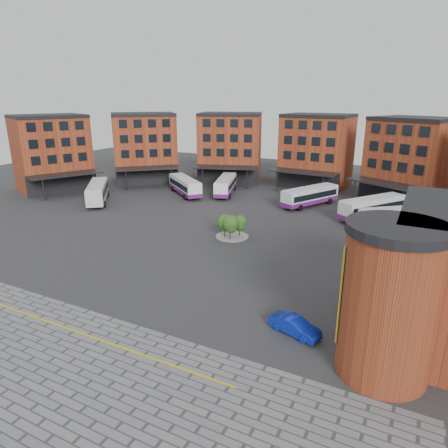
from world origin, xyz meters
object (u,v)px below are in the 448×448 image
at_px(bus_d, 310,196).
at_px(bus_f, 399,218).
at_px(bus_b, 185,186).
at_px(blue_car, 295,326).
at_px(bus_a, 97,191).
at_px(bus_e, 373,207).
at_px(tree_island, 231,224).
at_px(bus_c, 226,185).

relative_size(bus_d, bus_f, 1.09).
bearing_deg(bus_f, bus_b, -135.52).
bearing_deg(bus_b, blue_car, -98.54).
relative_size(bus_a, bus_e, 0.97).
distance_m(bus_b, blue_car, 48.58).
bearing_deg(bus_d, tree_island, -76.40).
height_order(bus_a, bus_e, bus_a).
distance_m(bus_d, bus_f, 16.27).
height_order(bus_b, blue_car, bus_b).
bearing_deg(bus_d, bus_f, 0.69).
xyz_separation_m(tree_island, bus_b, (-18.55, 17.87, -0.11)).
bearing_deg(tree_island, bus_f, 34.98).
distance_m(tree_island, bus_b, 25.76).
distance_m(bus_a, bus_f, 49.31).
distance_m(tree_island, blue_car, 22.93).
distance_m(bus_e, bus_f, 5.67).
relative_size(bus_c, blue_car, 2.78).
relative_size(tree_island, bus_c, 0.37).
height_order(tree_island, bus_c, tree_island).
relative_size(bus_a, bus_b, 1.04).
bearing_deg(blue_car, bus_f, 7.81).
xyz_separation_m(bus_a, blue_car, (43.66, -23.98, -1.32)).
relative_size(bus_e, bus_f, 1.09).
bearing_deg(blue_car, bus_e, 15.24).
distance_m(bus_a, bus_e, 46.19).
xyz_separation_m(bus_e, bus_f, (4.00, -4.02, -0.09)).
distance_m(tree_island, bus_c, 24.87).
distance_m(bus_d, bus_e, 11.06).
bearing_deg(bus_f, bus_d, -155.17).
relative_size(bus_d, blue_car, 2.70).
height_order(tree_island, bus_a, bus_a).
relative_size(bus_d, bus_e, 1.00).
bearing_deg(bus_c, bus_d, -21.64).
bearing_deg(bus_c, tree_island, -79.36).
bearing_deg(bus_f, bus_e, -174.24).
height_order(bus_b, bus_e, bus_e).
height_order(bus_d, blue_car, bus_d).
xyz_separation_m(bus_a, bus_c, (17.41, 15.70, -0.26)).
distance_m(bus_c, blue_car, 47.59).
distance_m(bus_a, blue_car, 49.83).
height_order(bus_e, blue_car, bus_e).
xyz_separation_m(bus_d, bus_e, (10.61, -3.12, 0.07)).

